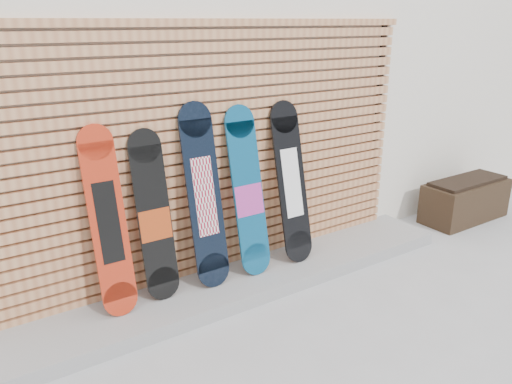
# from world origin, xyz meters

# --- Properties ---
(ground) EXTENTS (80.00, 80.00, 0.00)m
(ground) POSITION_xyz_m (0.00, 0.00, 0.00)
(ground) COLOR #9B9B9E
(ground) RESTS_ON ground
(building) EXTENTS (12.00, 5.00, 3.60)m
(building) POSITION_xyz_m (0.50, 3.50, 1.80)
(building) COLOR silver
(building) RESTS_ON ground
(concrete_step) EXTENTS (4.60, 0.70, 0.12)m
(concrete_step) POSITION_xyz_m (-0.15, 0.68, 0.06)
(concrete_step) COLOR gray
(concrete_step) RESTS_ON ground
(slat_wall) EXTENTS (4.26, 0.08, 2.29)m
(slat_wall) POSITION_xyz_m (-0.15, 0.97, 1.21)
(slat_wall) COLOR #B6754C
(slat_wall) RESTS_ON ground
(planter_box) EXTENTS (1.12, 0.47, 0.51)m
(planter_box) POSITION_xyz_m (3.05, 0.58, 0.25)
(planter_box) COLOR black
(planter_box) RESTS_ON ground
(snowboard_0) EXTENTS (0.27, 0.31, 1.46)m
(snowboard_0) POSITION_xyz_m (-1.15, 0.79, 0.85)
(snowboard_0) COLOR #B22A13
(snowboard_0) RESTS_ON concrete_step
(snowboard_1) EXTENTS (0.27, 0.27, 1.38)m
(snowboard_1) POSITION_xyz_m (-0.78, 0.81, 0.80)
(snowboard_1) COLOR black
(snowboard_1) RESTS_ON concrete_step
(snowboard_2) EXTENTS (0.30, 0.32, 1.55)m
(snowboard_2) POSITION_xyz_m (-0.34, 0.78, 0.89)
(snowboard_2) COLOR black
(snowboard_2) RESTS_ON concrete_step
(snowboard_3) EXTENTS (0.29, 0.34, 1.49)m
(snowboard_3) POSITION_xyz_m (0.09, 0.77, 0.85)
(snowboard_3) COLOR navy
(snowboard_3) RESTS_ON concrete_step
(snowboard_4) EXTENTS (0.30, 0.36, 1.48)m
(snowboard_4) POSITION_xyz_m (0.56, 0.76, 0.86)
(snowboard_4) COLOR black
(snowboard_4) RESTS_ON concrete_step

